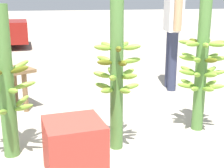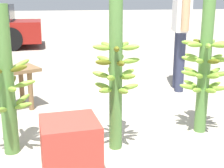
{
  "view_description": "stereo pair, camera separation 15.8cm",
  "coord_description": "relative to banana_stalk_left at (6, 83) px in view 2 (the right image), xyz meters",
  "views": [
    {
      "loc": [
        -0.84,
        -2.2,
        1.28
      ],
      "look_at": [
        0.04,
        0.37,
        0.56
      ],
      "focal_mm": 50.0,
      "sensor_mm": 36.0,
      "label": 1
    },
    {
      "loc": [
        -0.69,
        -2.24,
        1.28
      ],
      "look_at": [
        0.04,
        0.37,
        0.56
      ],
      "focal_mm": 50.0,
      "sensor_mm": 36.0,
      "label": 2
    }
  ],
  "objects": [
    {
      "name": "ground_plane",
      "position": [
        0.86,
        -0.38,
        -0.63
      ],
      "size": [
        80.0,
        80.0,
        0.0
      ],
      "primitive_type": "plane",
      "color": "#A89E8C"
    },
    {
      "name": "banana_stalk_left",
      "position": [
        0.0,
        0.0,
        0.0
      ],
      "size": [
        0.48,
        0.47,
        1.26
      ],
      "color": "#4C7A38",
      "rests_on": "ground_plane"
    },
    {
      "name": "banana_stalk_center",
      "position": [
        0.9,
        -0.16,
        0.13
      ],
      "size": [
        0.41,
        0.41,
        1.51
      ],
      "color": "#4C7A38",
      "rests_on": "ground_plane"
    },
    {
      "name": "banana_stalk_right",
      "position": [
        1.82,
        -0.03,
        0.07
      ],
      "size": [
        0.47,
        0.47,
        1.42
      ],
      "color": "#4C7A38",
      "rests_on": "ground_plane"
    },
    {
      "name": "vendor_person",
      "position": [
        2.31,
        1.41,
        0.41
      ],
      "size": [
        0.32,
        0.67,
        1.73
      ],
      "rotation": [
        0.0,
        0.0,
        -1.87
      ],
      "color": "#2D334C",
      "rests_on": "ground_plane"
    },
    {
      "name": "produce_crate",
      "position": [
        0.45,
        -0.47,
        -0.41
      ],
      "size": [
        0.42,
        0.42,
        0.42
      ],
      "color": "#B2382D",
      "rests_on": "ground_plane"
    }
  ]
}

